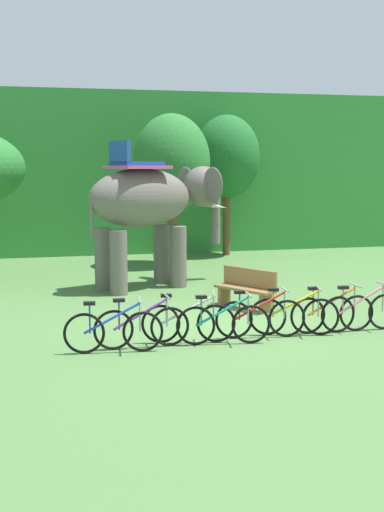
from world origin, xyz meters
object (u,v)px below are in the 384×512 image
object	(u,v)px
bike_teal	(223,323)
tree_center_left	(172,163)
bike_red	(260,317)
elephant	(152,203)
bike_pink	(361,311)
bike_yellow	(294,315)
bike_orange	(332,313)
tree_left	(227,157)
bike_white	(188,322)
bike_purple	(142,326)
wooden_bench	(246,287)
bike_blue	(113,331)

from	to	relation	value
bike_teal	tree_center_left	bearing A→B (deg)	83.40
bike_teal	bike_red	bearing A→B (deg)	19.43
elephant	bike_pink	xyz separation A→B (m)	(3.08, -5.60, -1.82)
elephant	bike_red	xyz separation A→B (m)	(1.01, -5.63, -1.82)
bike_yellow	bike_orange	bearing A→B (deg)	1.81
tree_left	elephant	distance (m)	6.81
elephant	bike_white	distance (m)	5.96
tree_left	bike_orange	distance (m)	11.63
bike_purple	bike_pink	xyz separation A→B (m)	(4.33, 0.20, 0.00)
wooden_bench	bike_pink	bearing A→B (deg)	-58.75
bike_red	bike_orange	size ratio (longest dim) A/B	1.00
bike_blue	tree_center_left	bearing A→B (deg)	72.30
tree_left	bike_red	xyz separation A→B (m)	(-2.68, -11.22, -3.05)
bike_purple	bike_teal	xyz separation A→B (m)	(1.46, -0.11, 0.00)
tree_center_left	tree_left	xyz separation A→B (m)	(2.37, 1.90, 0.21)
bike_red	wooden_bench	distance (m)	2.59
bike_purple	bike_yellow	size ratio (longest dim) A/B	1.03
tree_center_left	bike_orange	size ratio (longest dim) A/B	2.79
tree_center_left	wooden_bench	world-z (taller)	tree_center_left
bike_white	bike_teal	bearing A→B (deg)	-23.36
bike_purple	bike_teal	world-z (taller)	same
elephant	bike_white	bearing A→B (deg)	-93.80
bike_teal	bike_red	size ratio (longest dim) A/B	1.00
tree_center_left	bike_yellow	bearing A→B (deg)	-87.72
elephant	bike_orange	bearing A→B (deg)	-66.00
bike_teal	bike_blue	bearing A→B (deg)	-177.91
bike_orange	bike_pink	size ratio (longest dim) A/B	1.00
bike_blue	bike_orange	world-z (taller)	same
bike_red	bike_pink	size ratio (longest dim) A/B	1.00
bike_blue	bike_white	size ratio (longest dim) A/B	1.01
tree_center_left	bike_blue	xyz separation A→B (m)	(-3.09, -9.67, -2.84)
bike_orange	bike_blue	bearing A→B (deg)	-174.45
bike_blue	bike_yellow	size ratio (longest dim) A/B	1.02
tree_left	tree_center_left	bearing A→B (deg)	-141.32
tree_center_left	elephant	xyz separation A→B (m)	(-1.32, -3.69, -1.02)
bike_blue	bike_orange	bearing A→B (deg)	5.55
bike_yellow	bike_orange	xyz separation A→B (m)	(0.79, 0.03, 0.00)
bike_white	bike_yellow	xyz separation A→B (m)	(2.06, 0.06, 0.00)
elephant	bike_yellow	bearing A→B (deg)	-73.22
bike_blue	bike_pink	xyz separation A→B (m)	(4.85, 0.39, 0.00)
tree_left	bike_pink	distance (m)	11.61
bike_white	bike_teal	size ratio (longest dim) A/B	0.99
bike_teal	bike_white	bearing A→B (deg)	156.64
tree_center_left	bike_purple	size ratio (longest dim) A/B	2.79
bike_blue	bike_white	distance (m)	1.43
bike_white	bike_teal	world-z (taller)	same
elephant	bike_teal	bearing A→B (deg)	-88.00
tree_center_left	bike_red	xyz separation A→B (m)	(-0.31, -9.32, -2.84)
bike_pink	bike_blue	bearing A→B (deg)	-175.43
bike_orange	bike_teal	bearing A→B (deg)	-171.48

